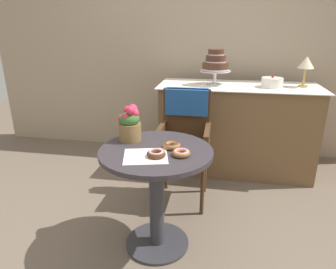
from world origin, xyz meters
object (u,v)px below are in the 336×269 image
(donut_side, at_px, (156,154))
(tiered_cake_stand, at_px, (215,64))
(donut_mid, at_px, (172,145))
(table_lamp, at_px, (306,64))
(wicker_chair, at_px, (185,128))
(flower_vase, at_px, (130,124))
(round_layer_cake, at_px, (272,82))
(donut_front, at_px, (181,153))
(cafe_table, at_px, (156,180))

(donut_side, relative_size, tiered_cake_stand, 0.33)
(donut_mid, height_order, tiered_cake_stand, tiered_cake_stand)
(table_lamp, bearing_deg, tiered_cake_stand, -177.78)
(wicker_chair, distance_m, flower_vase, 0.67)
(flower_vase, relative_size, round_layer_cake, 1.23)
(wicker_chair, distance_m, round_layer_cake, 0.99)
(wicker_chair, height_order, donut_front, wicker_chair)
(wicker_chair, height_order, table_lamp, table_lamp)
(round_layer_cake, bearing_deg, donut_side, -120.85)
(donut_side, bearing_deg, table_lamp, 52.24)
(donut_front, distance_m, round_layer_cake, 1.51)
(flower_vase, xyz_separation_m, round_layer_cake, (1.05, 1.14, 0.11))
(donut_front, bearing_deg, flower_vase, 152.11)
(cafe_table, bearing_deg, flower_vase, 147.40)
(donut_front, bearing_deg, donut_mid, 125.10)
(donut_front, height_order, tiered_cake_stand, tiered_cake_stand)
(tiered_cake_stand, distance_m, table_lamp, 0.83)
(donut_mid, distance_m, tiered_cake_stand, 1.33)
(cafe_table, distance_m, donut_front, 0.29)
(cafe_table, height_order, donut_side, donut_side)
(donut_side, xyz_separation_m, round_layer_cake, (0.82, 1.38, 0.20))
(donut_front, height_order, flower_vase, flower_vase)
(tiered_cake_stand, bearing_deg, round_layer_cake, -3.54)
(round_layer_cake, bearing_deg, donut_front, -117.01)
(tiered_cake_stand, xyz_separation_m, table_lamp, (0.83, 0.03, 0.01))
(cafe_table, distance_m, round_layer_cake, 1.59)
(cafe_table, bearing_deg, donut_front, -21.55)
(donut_side, xyz_separation_m, table_lamp, (1.12, 1.44, 0.37))
(wicker_chair, height_order, donut_side, wicker_chair)
(donut_mid, bearing_deg, round_layer_cake, 58.28)
(cafe_table, relative_size, flower_vase, 2.94)
(cafe_table, relative_size, donut_mid, 6.37)
(donut_mid, distance_m, donut_side, 0.17)
(tiered_cake_stand, bearing_deg, flower_vase, -113.86)
(table_lamp, bearing_deg, round_layer_cake, -167.48)
(cafe_table, xyz_separation_m, wicker_chair, (0.10, 0.69, 0.13))
(cafe_table, xyz_separation_m, tiered_cake_stand, (0.31, 1.30, 0.59))
(donut_mid, bearing_deg, flower_vase, 163.38)
(cafe_table, relative_size, donut_front, 6.67)
(cafe_table, bearing_deg, round_layer_cake, 56.18)
(cafe_table, distance_m, donut_mid, 0.25)
(flower_vase, distance_m, tiered_cake_stand, 1.30)
(round_layer_cake, bearing_deg, tiered_cake_stand, 176.46)
(donut_front, xyz_separation_m, tiered_cake_stand, (0.14, 1.37, 0.36))
(donut_mid, relative_size, table_lamp, 0.40)
(donut_front, relative_size, donut_side, 0.96)
(wicker_chair, bearing_deg, donut_side, -97.66)
(donut_mid, relative_size, flower_vase, 0.46)
(tiered_cake_stand, bearing_deg, wicker_chair, -109.17)
(round_layer_cake, bearing_deg, donut_mid, -121.72)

